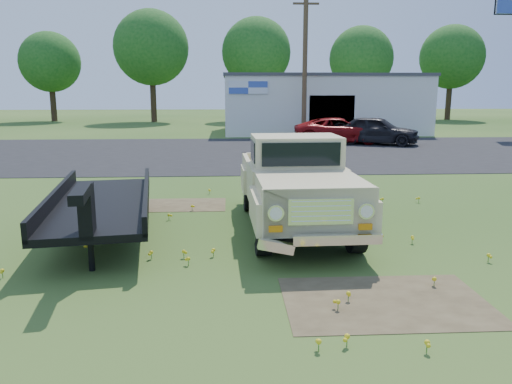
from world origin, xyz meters
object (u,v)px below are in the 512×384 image
vintage_pickup_truck (295,183)px  red_pickup (340,131)px  flatbed_trailer (102,199)px  dark_sedan (376,130)px

vintage_pickup_truck → red_pickup: 18.57m
flatbed_trailer → red_pickup: (9.15, 18.18, -0.07)m
dark_sedan → flatbed_trailer: bearing=172.2°
flatbed_trailer → red_pickup: flatbed_trailer is taller
flatbed_trailer → vintage_pickup_truck: bearing=-4.5°
red_pickup → dark_sedan: (1.93, -0.77, 0.07)m
vintage_pickup_truck → dark_sedan: bearing=66.3°
vintage_pickup_truck → flatbed_trailer: 4.20m
vintage_pickup_truck → red_pickup: bearing=72.7°
red_pickup → dark_sedan: dark_sedan is taller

